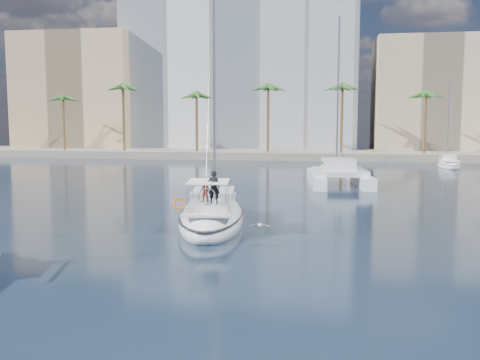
# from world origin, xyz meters

# --- Properties ---
(ground) EXTENTS (160.00, 160.00, 0.00)m
(ground) POSITION_xyz_m (0.00, 0.00, 0.00)
(ground) COLOR black
(ground) RESTS_ON ground
(quay) EXTENTS (120.00, 14.00, 1.20)m
(quay) POSITION_xyz_m (0.00, 61.00, 0.60)
(quay) COLOR gray
(quay) RESTS_ON ground
(building_modern) EXTENTS (42.00, 16.00, 28.00)m
(building_modern) POSITION_xyz_m (-12.00, 73.00, 14.00)
(building_modern) COLOR white
(building_modern) RESTS_ON ground
(building_tan_left) EXTENTS (22.00, 14.00, 22.00)m
(building_tan_left) POSITION_xyz_m (-42.00, 69.00, 11.00)
(building_tan_left) COLOR tan
(building_tan_left) RESTS_ON ground
(building_beige) EXTENTS (20.00, 14.00, 20.00)m
(building_beige) POSITION_xyz_m (22.00, 70.00, 10.00)
(building_beige) COLOR #C8AD8F
(building_beige) RESTS_ON ground
(palm_left) EXTENTS (3.60, 3.60, 12.30)m
(palm_left) POSITION_xyz_m (-34.00, 57.00, 10.28)
(palm_left) COLOR brown
(palm_left) RESTS_ON ground
(palm_centre) EXTENTS (3.60, 3.60, 12.30)m
(palm_centre) POSITION_xyz_m (0.00, 57.00, 10.28)
(palm_centre) COLOR brown
(palm_centre) RESTS_ON ground
(main_sloop) EXTENTS (5.41, 12.31, 17.66)m
(main_sloop) POSITION_xyz_m (-2.87, 3.81, 0.54)
(main_sloop) COLOR white
(main_sloop) RESTS_ON ground
(catamaran) EXTENTS (6.50, 11.50, 16.22)m
(catamaran) POSITION_xyz_m (5.09, 25.13, 1.12)
(catamaran) COLOR white
(catamaran) RESTS_ON ground
(seagull) EXTENTS (1.20, 0.51, 0.22)m
(seagull) POSITION_xyz_m (0.36, 1.14, 0.55)
(seagull) COLOR silver
(seagull) RESTS_ON ground
(moored_yacht_a) EXTENTS (3.37, 9.52, 11.90)m
(moored_yacht_a) POSITION_xyz_m (20.00, 47.00, 0.00)
(moored_yacht_a) COLOR white
(moored_yacht_a) RESTS_ON ground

